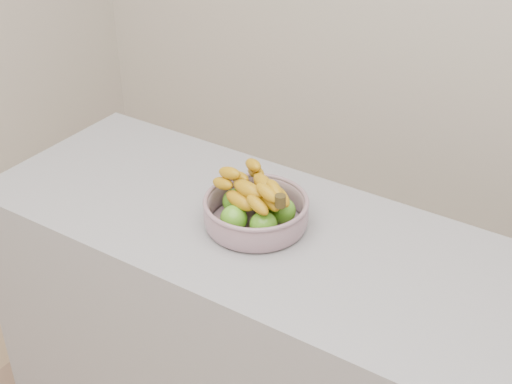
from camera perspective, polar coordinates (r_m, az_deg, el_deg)
fruit_bowl at (r=1.80m, az=-0.01°, el=-1.38°), size 0.27×0.27×0.14m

